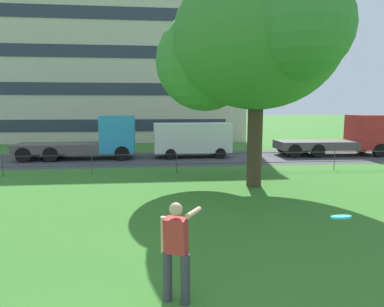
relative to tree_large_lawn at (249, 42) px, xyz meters
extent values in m
cube|color=#424247|center=(-4.82, 8.08, -5.81)|extent=(80.00, 6.65, 0.01)
cylinder|color=#333833|center=(-11.05, 3.10, -5.32)|extent=(0.04, 0.04, 1.00)
cylinder|color=#333833|center=(-6.90, 3.10, -5.32)|extent=(0.04, 0.04, 1.00)
cylinder|color=#333833|center=(-2.75, 3.10, -5.32)|extent=(0.04, 0.04, 1.00)
cylinder|color=#333833|center=(1.40, 3.10, -5.32)|extent=(0.04, 0.04, 1.00)
cylinder|color=#333833|center=(5.55, 3.10, -5.32)|extent=(0.04, 0.04, 1.00)
cylinder|color=#333833|center=(-4.82, 3.10, -5.37)|extent=(29.05, 0.03, 0.03)
cylinder|color=#333833|center=(-4.82, 3.10, -4.87)|extent=(29.05, 0.03, 0.03)
cylinder|color=#423023|center=(0.30, -0.06, -3.74)|extent=(0.62, 0.62, 4.16)
ellipsoid|color=#3D7F33|center=(0.30, -0.06, 0.19)|extent=(6.68, 6.68, 5.68)
sphere|color=#3B7E36|center=(1.06, -2.29, 0.10)|extent=(3.58, 3.58, 3.58)
sphere|color=#3F8836|center=(-1.56, 1.50, -0.57)|extent=(4.32, 4.32, 4.32)
cylinder|color=#383842|center=(-3.55, -8.20, -5.38)|extent=(0.16, 0.16, 0.87)
cylinder|color=#383842|center=(-3.26, -8.33, -5.38)|extent=(0.16, 0.16, 0.87)
cube|color=#B22D2D|center=(-3.41, -8.27, -4.65)|extent=(0.44, 0.39, 0.61)
sphere|color=tan|center=(-3.41, -8.27, -4.21)|extent=(0.22, 0.22, 0.22)
cylinder|color=tan|center=(-3.09, -8.07, -4.33)|extent=(0.34, 0.61, 0.14)
cylinder|color=tan|center=(-3.61, -8.17, -4.67)|extent=(0.09, 0.09, 0.62)
cylinder|color=#2DB2C6|center=(-1.18, -9.30, -4.07)|extent=(0.34, 0.34, 0.08)
cube|color=#2D99D1|center=(-6.22, 8.47, -4.22)|extent=(2.15, 2.35, 2.30)
cube|color=#283342|center=(-5.32, 8.48, -3.87)|extent=(0.16, 1.84, 0.87)
cube|color=#56514C|center=(-9.86, 8.38, -5.09)|extent=(5.25, 2.41, 0.56)
cylinder|color=black|center=(-5.92, 9.53, -5.37)|extent=(0.91, 0.32, 0.90)
cylinder|color=black|center=(-5.88, 7.41, -5.37)|extent=(0.91, 0.32, 0.90)
cylinder|color=black|center=(-10.15, 9.44, -5.37)|extent=(0.91, 0.32, 0.90)
cylinder|color=black|center=(-10.10, 7.32, -5.37)|extent=(0.91, 0.32, 0.90)
cylinder|color=black|center=(-11.71, 9.40, -5.37)|extent=(0.91, 0.32, 0.90)
cylinder|color=black|center=(-11.66, 7.29, -5.37)|extent=(0.91, 0.32, 0.90)
cube|color=white|center=(-1.41, 8.52, -4.53)|extent=(5.07, 2.14, 1.90)
cube|color=#283342|center=(0.59, 8.60, -4.19)|extent=(0.18, 1.67, 0.76)
cylinder|color=black|center=(0.26, 9.52, -5.48)|extent=(0.69, 0.26, 0.68)
cylinder|color=black|center=(0.32, 7.66, -5.48)|extent=(0.69, 0.26, 0.68)
cylinder|color=black|center=(-2.94, 9.40, -5.48)|extent=(0.69, 0.26, 0.68)
cylinder|color=black|center=(-2.87, 7.54, -5.48)|extent=(0.69, 0.26, 0.68)
cube|color=#B22323|center=(10.67, 8.27, -4.22)|extent=(2.17, 2.36, 2.30)
cube|color=#283342|center=(11.56, 8.24, -3.87)|extent=(0.18, 1.84, 0.87)
cube|color=#56514C|center=(7.02, 8.38, -5.09)|extent=(5.27, 2.46, 0.56)
cylinder|color=black|center=(11.02, 9.32, -5.37)|extent=(0.91, 0.33, 0.90)
cylinder|color=black|center=(10.95, 7.20, -5.37)|extent=(0.91, 0.33, 0.90)
cylinder|color=black|center=(6.80, 9.45, -5.37)|extent=(0.91, 0.33, 0.90)
cylinder|color=black|center=(6.73, 7.33, -5.37)|extent=(0.91, 0.33, 0.90)
cylinder|color=black|center=(5.24, 9.50, -5.37)|extent=(0.91, 0.33, 0.90)
cylinder|color=black|center=(5.17, 7.38, -5.37)|extent=(0.91, 0.33, 0.90)
cube|color=beige|center=(-7.82, 25.71, 2.40)|extent=(25.12, 15.48, 16.43)
cube|color=#283342|center=(-7.82, 17.94, -4.17)|extent=(21.10, 0.06, 1.10)
cube|color=#283342|center=(-7.82, 17.94, -0.89)|extent=(21.10, 0.06, 1.10)
cube|color=#283342|center=(-7.82, 17.94, 2.40)|extent=(21.10, 0.06, 1.10)
cube|color=#283342|center=(-7.82, 17.94, 5.68)|extent=(21.10, 0.06, 1.10)
camera|label=1|loc=(-3.68, -13.55, -2.58)|focal=31.57mm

